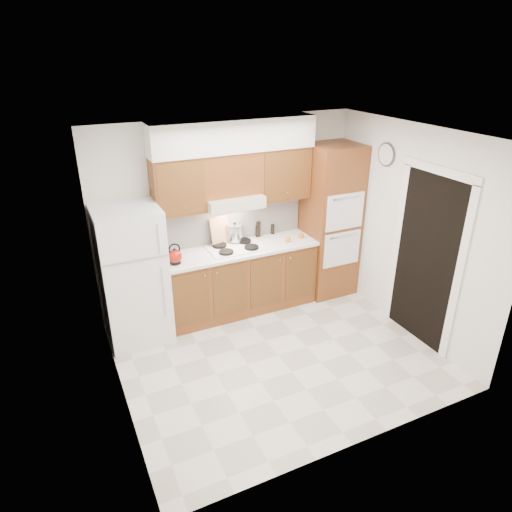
{
  "coord_description": "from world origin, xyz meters",
  "views": [
    {
      "loc": [
        -2.16,
        -3.94,
        3.39
      ],
      "look_at": [
        -0.08,
        0.45,
        1.15
      ],
      "focal_mm": 32.0,
      "sensor_mm": 36.0,
      "label": 1
    }
  ],
  "objects": [
    {
      "name": "floor",
      "position": [
        0.0,
        0.0,
        0.0
      ],
      "size": [
        3.6,
        3.6,
        0.0
      ],
      "primitive_type": "plane",
      "color": "beige",
      "rests_on": "ground"
    },
    {
      "name": "ceiling",
      "position": [
        0.0,
        0.0,
        2.6
      ],
      "size": [
        3.6,
        3.6,
        0.0
      ],
      "primitive_type": "plane",
      "color": "white",
      "rests_on": "wall_back"
    },
    {
      "name": "wall_back",
      "position": [
        0.0,
        1.5,
        1.3
      ],
      "size": [
        3.6,
        0.02,
        2.6
      ],
      "primitive_type": "cube",
      "color": "white",
      "rests_on": "floor"
    },
    {
      "name": "wall_left",
      "position": [
        -1.8,
        0.0,
        1.3
      ],
      "size": [
        0.02,
        3.0,
        2.6
      ],
      "primitive_type": "cube",
      "color": "white",
      "rests_on": "floor"
    },
    {
      "name": "wall_right",
      "position": [
        1.8,
        0.0,
        1.3
      ],
      "size": [
        0.02,
        3.0,
        2.6
      ],
      "primitive_type": "cube",
      "color": "white",
      "rests_on": "floor"
    },
    {
      "name": "fridge",
      "position": [
        -1.41,
        1.14,
        0.86
      ],
      "size": [
        0.75,
        0.72,
        1.72
      ],
      "primitive_type": "cube",
      "color": "white",
      "rests_on": "floor"
    },
    {
      "name": "base_cabinets",
      "position": [
        0.02,
        1.2,
        0.45
      ],
      "size": [
        2.11,
        0.6,
        0.9
      ],
      "primitive_type": "cube",
      "color": "brown",
      "rests_on": "floor"
    },
    {
      "name": "countertop",
      "position": [
        0.03,
        1.19,
        0.92
      ],
      "size": [
        2.13,
        0.62,
        0.04
      ],
      "primitive_type": "cube",
      "color": "white",
      "rests_on": "base_cabinets"
    },
    {
      "name": "backsplash",
      "position": [
        0.02,
        1.49,
        1.22
      ],
      "size": [
        2.11,
        0.03,
        0.56
      ],
      "primitive_type": "cube",
      "color": "white",
      "rests_on": "countertop"
    },
    {
      "name": "oven_cabinet",
      "position": [
        1.44,
        1.18,
        1.1
      ],
      "size": [
        0.7,
        0.65,
        2.2
      ],
      "primitive_type": "cube",
      "color": "brown",
      "rests_on": "floor"
    },
    {
      "name": "upper_cab_left",
      "position": [
        -0.71,
        1.33,
        1.85
      ],
      "size": [
        0.63,
        0.33,
        0.7
      ],
      "primitive_type": "cube",
      "color": "brown",
      "rests_on": "wall_back"
    },
    {
      "name": "upper_cab_right",
      "position": [
        0.72,
        1.33,
        1.85
      ],
      "size": [
        0.73,
        0.33,
        0.7
      ],
      "primitive_type": "cube",
      "color": "brown",
      "rests_on": "wall_back"
    },
    {
      "name": "range_hood",
      "position": [
        -0.02,
        1.27,
        1.57
      ],
      "size": [
        0.75,
        0.45,
        0.15
      ],
      "primitive_type": "cube",
      "color": "silver",
      "rests_on": "wall_back"
    },
    {
      "name": "upper_cab_over_hood",
      "position": [
        -0.02,
        1.33,
        1.92
      ],
      "size": [
        0.75,
        0.33,
        0.55
      ],
      "primitive_type": "cube",
      "color": "brown",
      "rests_on": "range_hood"
    },
    {
      "name": "soffit",
      "position": [
        0.03,
        1.32,
        2.4
      ],
      "size": [
        2.13,
        0.36,
        0.4
      ],
      "primitive_type": "cube",
      "color": "silver",
      "rests_on": "wall_back"
    },
    {
      "name": "cooktop",
      "position": [
        -0.02,
        1.21,
        0.95
      ],
      "size": [
        0.74,
        0.5,
        0.01
      ],
      "primitive_type": "cube",
      "color": "white",
      "rests_on": "countertop"
    },
    {
      "name": "doorway",
      "position": [
        1.79,
        -0.35,
        1.05
      ],
      "size": [
        0.02,
        0.9,
        2.1
      ],
      "primitive_type": "cube",
      "color": "black",
      "rests_on": "floor"
    },
    {
      "name": "wall_clock",
      "position": [
        1.79,
        0.55,
        2.15
      ],
      "size": [
        0.02,
        0.3,
        0.3
      ],
      "primitive_type": "cylinder",
      "rotation": [
        0.0,
        1.57,
        0.0
      ],
      "color": "#3F3833",
      "rests_on": "wall_right"
    },
    {
      "name": "kettle",
      "position": [
        -0.88,
        1.08,
        1.04
      ],
      "size": [
        0.23,
        0.23,
        0.18
      ],
      "primitive_type": "sphere",
      "rotation": [
        0.0,
        0.0,
        -0.41
      ],
      "color": "#98140B",
      "rests_on": "countertop"
    },
    {
      "name": "cutting_board",
      "position": [
        -0.16,
        1.42,
        1.14
      ],
      "size": [
        0.29,
        0.15,
        0.37
      ],
      "primitive_type": "cube",
      "rotation": [
        -0.21,
        0.0,
        0.21
      ],
      "color": "tan",
      "rests_on": "countertop"
    },
    {
      "name": "stock_pot",
      "position": [
        0.05,
        1.39,
        1.08
      ],
      "size": [
        0.29,
        0.29,
        0.23
      ],
      "primitive_type": "cylinder",
      "rotation": [
        0.0,
        0.0,
        0.42
      ],
      "color": "#AFAFB4",
      "rests_on": "cooktop"
    },
    {
      "name": "condiment_a",
      "position": [
        0.43,
        1.45,
        1.05
      ],
      "size": [
        0.07,
        0.07,
        0.22
      ],
      "primitive_type": "cylinder",
      "rotation": [
        0.0,
        0.0,
        -0.06
      ],
      "color": "black",
      "rests_on": "countertop"
    },
    {
      "name": "condiment_b",
      "position": [
        0.41,
        1.44,
        1.02
      ],
      "size": [
        0.05,
        0.05,
        0.16
      ],
      "primitive_type": "cylinder",
      "rotation": [
        0.0,
        0.0,
        0.05
      ],
      "color": "black",
      "rests_on": "countertop"
    },
    {
      "name": "condiment_c",
      "position": [
        0.66,
        1.45,
        1.01
      ],
      "size": [
        0.06,
        0.06,
        0.14
      ],
      "primitive_type": "cylinder",
      "rotation": [
        0.0,
        0.0,
        0.19
      ],
      "color": "black",
      "rests_on": "countertop"
    },
    {
      "name": "orange_near",
      "position": [
        0.95,
        1.14,
        0.98
      ],
      "size": [
        0.09,
        0.09,
        0.08
      ],
      "primitive_type": "sphere",
      "rotation": [
        0.0,
        0.0,
        0.19
      ],
      "color": "#D9600B",
      "rests_on": "countertop"
    },
    {
      "name": "orange_far",
      "position": [
        0.71,
        1.09,
        0.98
      ],
      "size": [
        0.09,
        0.09,
        0.08
      ],
      "primitive_type": "sphere",
      "rotation": [
        0.0,
        0.0,
        0.22
      ],
      "color": "orange",
      "rests_on": "countertop"
    }
  ]
}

